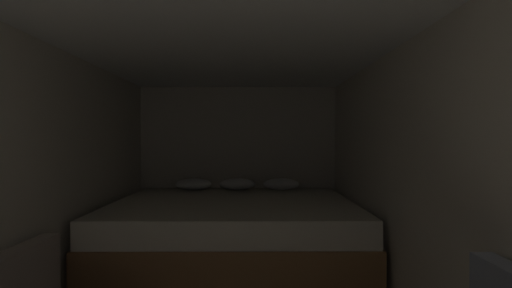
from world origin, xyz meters
TOP-DOWN VIEW (x-y plane):
  - wall_back at (0.00, 4.51)m, footprint 2.62×0.05m
  - wall_left at (-1.28, 1.87)m, footprint 0.05×5.22m
  - wall_right at (1.28, 1.87)m, footprint 0.05×5.22m
  - ceiling_slab at (0.00, 1.87)m, footprint 2.62×5.22m
  - bed at (0.00, 3.42)m, footprint 2.40×2.06m

SIDE VIEW (x-z plane):
  - bed at x=0.00m, z-range -0.07..0.86m
  - wall_back at x=0.00m, z-range 0.00..2.09m
  - wall_left at x=-1.28m, z-range 0.00..2.09m
  - wall_right at x=1.28m, z-range 0.00..2.09m
  - ceiling_slab at x=0.00m, z-range 2.09..2.14m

